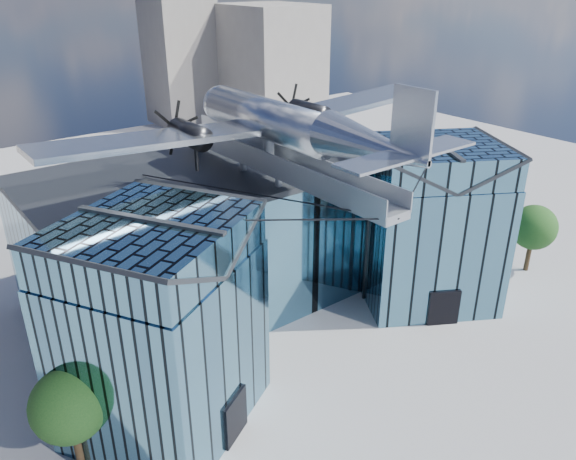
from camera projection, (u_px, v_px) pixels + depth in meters
ground_plane at (306, 338)px, 37.51m from camera, size 120.00×120.00×0.00m
museum at (255, 233)px, 39.38m from camera, size 32.88×24.50×17.60m
bg_towers at (62, 79)px, 70.43m from camera, size 77.00×24.50×26.00m
tree_plaza_w at (69, 406)px, 26.16m from camera, size 4.17×4.17×5.67m
tree_plaza_e at (534, 228)px, 44.45m from camera, size 4.47×4.47×5.64m
tree_side_e at (495, 165)px, 60.27m from camera, size 3.46×3.46×5.04m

